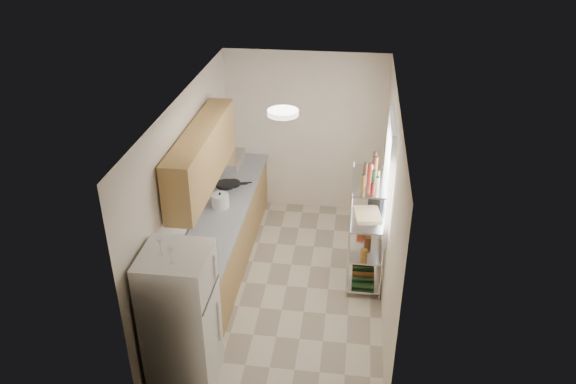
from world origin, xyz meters
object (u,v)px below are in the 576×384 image
Objects in this scene: cutting_board at (367,214)px; refrigerator at (181,319)px; frying_pan_large at (226,185)px; rice_cooker at (220,201)px; espresso_machine at (377,193)px.

refrigerator is at bearing -133.19° from cutting_board.
cutting_board is at bearing 46.81° from refrigerator.
refrigerator is 5.72× the size of frying_pan_large.
refrigerator is 2.75m from cutting_board.
rice_cooker is at bearing -95.88° from frying_pan_large.
cutting_board is 1.44× the size of espresso_machine.
refrigerator is 5.65× the size of espresso_machine.
espresso_machine is (1.99, 2.33, 0.35)m from refrigerator.
cutting_board is (2.03, -0.75, 0.10)m from frying_pan_large.
cutting_board is (1.96, -0.15, 0.03)m from rice_cooker.
cutting_board is at bearing -4.31° from rice_cooker.
rice_cooker is 0.57× the size of cutting_board.
frying_pan_large is 2.16m from cutting_board.
cutting_board is (1.87, 2.00, 0.22)m from refrigerator.
frying_pan_large is 0.99× the size of espresso_machine.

